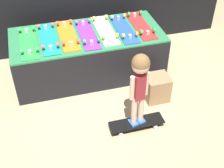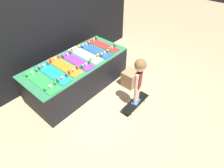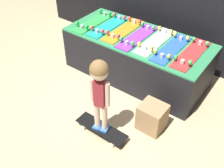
{
  "view_description": "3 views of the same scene",
  "coord_description": "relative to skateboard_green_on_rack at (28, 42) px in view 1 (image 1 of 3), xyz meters",
  "views": [
    {
      "loc": [
        -0.65,
        -2.99,
        2.69
      ],
      "look_at": [
        0.13,
        -0.21,
        0.35
      ],
      "focal_mm": 50.0,
      "sensor_mm": 36.0,
      "label": 1
    },
    {
      "loc": [
        -1.65,
        -1.74,
        2.45
      ],
      "look_at": [
        0.16,
        -0.2,
        0.37
      ],
      "focal_mm": 28.0,
      "sensor_mm": 36.0,
      "label": 2
    },
    {
      "loc": [
        1.59,
        -2.17,
        2.39
      ],
      "look_at": [
        0.15,
        -0.25,
        0.41
      ],
      "focal_mm": 42.0,
      "sensor_mm": 36.0,
      "label": 3
    }
  ],
  "objects": [
    {
      "name": "skateboard_green_on_rack",
      "position": [
        0.0,
        0.0,
        0.0
      ],
      "size": [
        0.21,
        0.8,
        0.09
      ],
      "color": "green",
      "rests_on": "display_rack"
    },
    {
      "name": "skateboard_blue_on_rack",
      "position": [
        1.26,
        0.02,
        0.0
      ],
      "size": [
        0.21,
        0.8,
        0.09
      ],
      "color": "blue",
      "rests_on": "display_rack"
    },
    {
      "name": "child",
      "position": [
        1.05,
        -1.17,
        0.1
      ],
      "size": [
        0.22,
        0.19,
        0.93
      ],
      "rotation": [
        0.0,
        0.0,
        0.2
      ],
      "color": "#3870C6",
      "rests_on": "skateboard_on_floor"
    },
    {
      "name": "skateboard_white_on_rack",
      "position": [
        1.0,
        0.05,
        0.0
      ],
      "size": [
        0.21,
        0.8,
        0.09
      ],
      "color": "white",
      "rests_on": "display_rack"
    },
    {
      "name": "skateboard_red_on_rack",
      "position": [
        1.51,
        0.05,
        0.0
      ],
      "size": [
        0.21,
        0.8,
        0.09
      ],
      "color": "red",
      "rests_on": "display_rack"
    },
    {
      "name": "display_rack",
      "position": [
        0.75,
        0.02,
        -0.33
      ],
      "size": [
        2.0,
        0.89,
        0.63
      ],
      "color": "black",
      "rests_on": "ground_plane"
    },
    {
      "name": "skateboard_purple_on_rack",
      "position": [
        0.75,
        0.01,
        0.0
      ],
      "size": [
        0.21,
        0.8,
        0.09
      ],
      "color": "purple",
      "rests_on": "display_rack"
    },
    {
      "name": "storage_box",
      "position": [
        1.46,
        -0.75,
        -0.47
      ],
      "size": [
        0.29,
        0.27,
        0.34
      ],
      "color": "#A37F56",
      "rests_on": "ground_plane"
    },
    {
      "name": "skateboard_orange_on_rack",
      "position": [
        0.5,
        0.05,
        0.0
      ],
      "size": [
        0.21,
        0.8,
        0.09
      ],
      "color": "orange",
      "rests_on": "display_rack"
    },
    {
      "name": "ground_plane",
      "position": [
        0.75,
        -0.52,
        -0.64
      ],
      "size": [
        16.0,
        16.0,
        0.0
      ],
      "primitive_type": "plane",
      "color": "tan"
    },
    {
      "name": "skateboard_teal_on_rack",
      "position": [
        0.25,
        0.03,
        0.0
      ],
      "size": [
        0.21,
        0.8,
        0.09
      ],
      "color": "teal",
      "rests_on": "display_rack"
    },
    {
      "name": "skateboard_on_floor",
      "position": [
        1.05,
        -1.17,
        -0.57
      ],
      "size": [
        0.64,
        0.19,
        0.09
      ],
      "color": "black",
      "rests_on": "ground_plane"
    }
  ]
}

